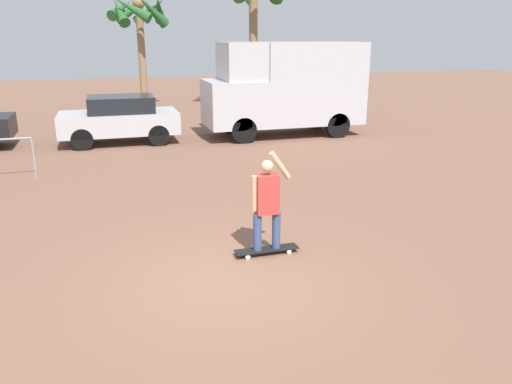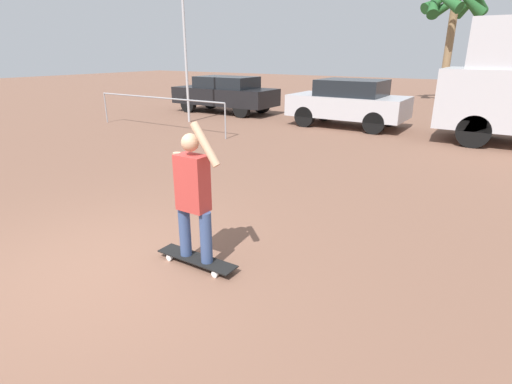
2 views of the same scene
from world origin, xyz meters
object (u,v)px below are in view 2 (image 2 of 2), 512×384
object	(u,v)px
parked_car_black	(225,93)
person_skateboarder	(193,192)
palm_tree_center_background	(454,7)
parked_car_silver	(349,102)
skateboard	(197,259)
flagpole	(186,21)

from	to	relation	value
parked_car_black	person_skateboarder	bearing A→B (deg)	-54.52
person_skateboarder	palm_tree_center_background	xyz separation A→B (m)	(-0.41, 19.20, 3.52)
parked_car_silver	parked_car_black	size ratio (longest dim) A/B	0.87
skateboard	flagpole	distance (m)	11.21
parked_car_silver	flagpole	size ratio (longest dim) A/B	0.66
parked_car_silver	parked_car_black	distance (m)	5.60
person_skateboarder	parked_car_black	size ratio (longest dim) A/B	0.37
parked_car_black	flagpole	size ratio (longest dim) A/B	0.76
parked_car_black	flagpole	distance (m)	3.74
palm_tree_center_background	parked_car_silver	bearing A→B (deg)	-99.63
parked_car_silver	flagpole	xyz separation A→B (m)	(-5.20, -2.23, 2.62)
parked_car_black	palm_tree_center_background	xyz separation A→B (m)	(7.12, 8.64, 3.65)
parked_car_black	skateboard	bearing A→B (deg)	-54.52
parked_car_black	parked_car_silver	bearing A→B (deg)	-3.91
flagpole	parked_car_black	bearing A→B (deg)	98.43
skateboard	person_skateboarder	xyz separation A→B (m)	(-0.00, 0.00, 0.87)
person_skateboarder	flagpole	distance (m)	10.98
parked_car_silver	palm_tree_center_background	world-z (taller)	palm_tree_center_background
palm_tree_center_background	flagpole	distance (m)	13.15
person_skateboarder	parked_car_black	world-z (taller)	person_skateboarder
person_skateboarder	palm_tree_center_background	world-z (taller)	palm_tree_center_background
flagpole	skateboard	bearing A→B (deg)	-48.06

